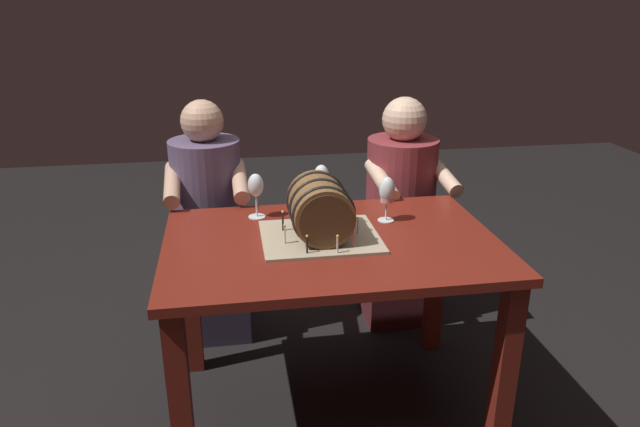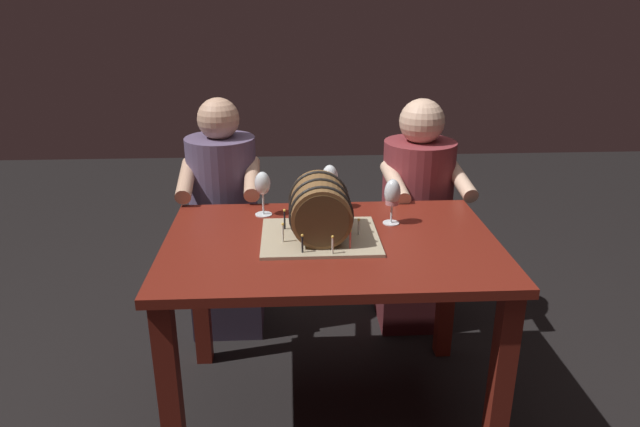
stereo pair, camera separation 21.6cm
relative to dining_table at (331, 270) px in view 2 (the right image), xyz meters
name	(u,v)px [view 2 (the right image)]	position (x,y,z in m)	size (l,w,h in m)	color
ground_plane	(330,406)	(0.00, 0.00, -0.63)	(8.00, 8.00, 0.00)	black
dining_table	(331,270)	(0.00, 0.00, 0.00)	(1.25, 0.84, 0.76)	maroon
barrel_cake	(320,212)	(-0.04, 0.02, 0.23)	(0.44, 0.37, 0.24)	tan
wine_glass_empty	(263,185)	(-0.26, 0.28, 0.25)	(0.07, 0.07, 0.19)	white
wine_glass_rose	(392,195)	(0.25, 0.16, 0.24)	(0.07, 0.07, 0.19)	white
wine_glass_red	(330,180)	(0.02, 0.35, 0.25)	(0.07, 0.07, 0.19)	white
person_seated_left	(225,229)	(-0.47, 0.67, -0.09)	(0.37, 0.46, 1.18)	#372D40
person_seated_right	(416,224)	(0.47, 0.67, -0.09)	(0.41, 0.49, 1.17)	#4C1B1E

